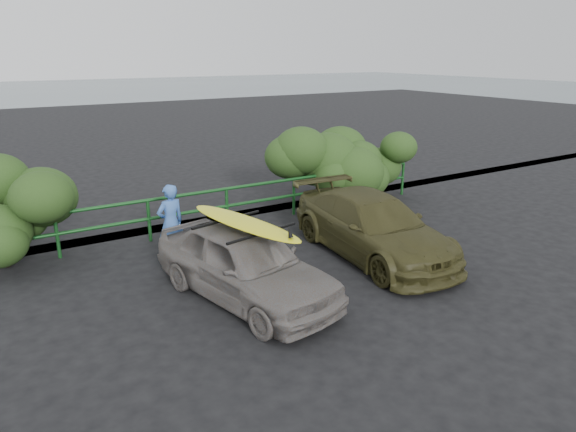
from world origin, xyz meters
The scene contains 9 objects.
ground centered at (0.00, 0.00, 0.00)m, with size 80.00×80.00×0.00m, color black.
ocean centered at (0.00, 60.00, 0.00)m, with size 200.00×200.00×0.00m, color #546367.
guardrail centered at (0.00, 5.00, 0.52)m, with size 14.00×0.08×1.04m, color #14481A, non-canonical shape.
shrub_right centered at (5.00, 5.50, 1.02)m, with size 3.20×2.40×2.04m, color #294519, non-canonical shape.
sedan centered at (-0.41, 1.20, 0.68)m, with size 1.60×3.97×1.35m, color #68615D.
olive_vehicle centered at (2.91, 1.63, 0.66)m, with size 1.85×4.55×1.32m, color #3A3819.
man centered at (-0.92, 3.64, 0.83)m, with size 0.61×0.40×1.66m, color #3C68B5.
roof_rack centered at (-0.41, 1.20, 1.38)m, with size 1.49×1.04×0.05m, color black, non-canonical shape.
surfboard centered at (-0.41, 1.20, 1.44)m, with size 0.58×2.82×0.08m, color yellow.
Camera 1 is at (-4.16, -6.41, 4.28)m, focal length 32.00 mm.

